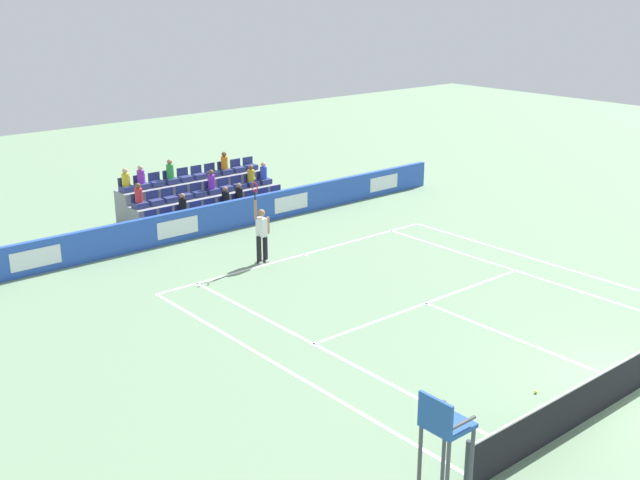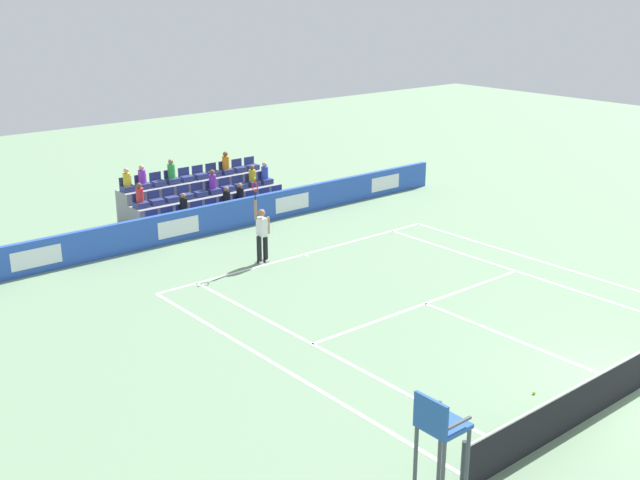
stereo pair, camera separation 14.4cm
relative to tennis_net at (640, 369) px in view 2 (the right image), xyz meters
name	(u,v)px [view 2 (the right image)]	position (x,y,z in m)	size (l,w,h in m)	color
ground_plane	(638,389)	(0.00, 0.00, -0.49)	(80.00, 80.00, 0.00)	gray
line_baseline	(304,254)	(0.00, -11.89, -0.49)	(10.97, 0.10, 0.01)	white
line_service	(426,303)	(0.00, -6.40, -0.49)	(8.23, 0.10, 0.01)	white
line_centre_service	(519,341)	(0.00, -3.20, -0.49)	(0.10, 6.40, 0.01)	white
line_singles_sideline_left	(324,350)	(4.12, -5.95, -0.49)	(0.10, 11.89, 0.01)	white
line_singles_sideline_right	(528,275)	(-4.12, -5.95, -0.49)	(0.10, 11.89, 0.01)	white
line_doubles_sideline_left	(279,367)	(5.49, -5.95, -0.49)	(0.10, 11.89, 0.01)	white
line_doubles_sideline_right	(554,265)	(-5.49, -5.95, -0.49)	(0.10, 11.89, 0.01)	white
line_centre_mark	(306,255)	(0.00, -11.79, -0.49)	(0.10, 0.20, 0.01)	white
sponsor_barrier	(237,214)	(0.00, -15.83, 0.04)	(19.98, 0.22, 1.07)	blue
tennis_net	(640,369)	(0.00, 0.00, 0.00)	(11.97, 0.10, 1.07)	#33383D
tennis_player	(262,233)	(1.51, -12.15, 0.50)	(0.53, 0.37, 2.85)	black
umpire_chair	(440,438)	(6.76, 0.13, 1.03)	(0.70, 0.70, 2.34)	#474C54
stadium_stand	(203,200)	(0.01, -18.15, 0.07)	(6.20, 2.85, 2.20)	gray
loose_tennis_ball	(534,393)	(1.97, -1.33, -0.46)	(0.07, 0.07, 0.07)	#D1E533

